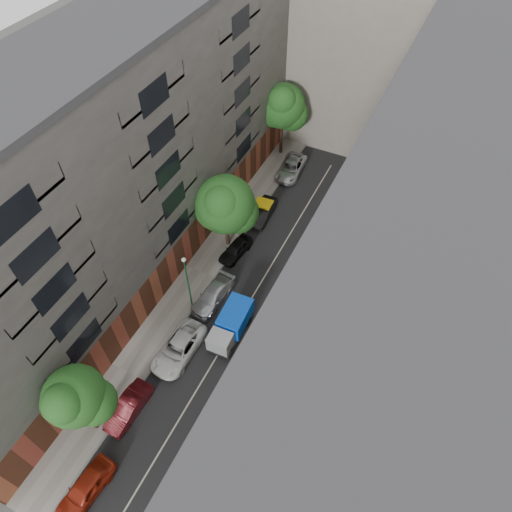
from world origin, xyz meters
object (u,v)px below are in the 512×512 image
Objects in this scene: car_right_2 at (261,344)px; car_left_6 at (291,168)px; tarp_truck at (231,324)px; car_left_1 at (128,407)px; car_left_5 at (263,212)px; car_left_3 at (213,296)px; lamp_post at (187,278)px; tree_far at (283,108)px; car_right_0 at (192,494)px; tree_near at (75,399)px; tree_mid at (226,207)px; car_left_0 at (86,488)px; car_right_1 at (229,416)px; pedestrian at (341,258)px; car_left_2 at (179,348)px; car_left_4 at (236,249)px.

car_left_6 is at bearing 99.65° from car_right_2.
tarp_truck is 2.84m from car_right_2.
car_left_1 is 22.40m from car_left_5.
lamp_post is (-1.32, -1.34, 3.36)m from car_left_3.
car_left_6 is 6.33m from tree_far.
car_left_1 is at bearing 153.12° from car_right_0.
car_right_0 is at bearing -5.30° from tree_near.
tree_mid reaches higher than car_left_6.
car_left_1 is at bearing -132.92° from car_right_2.
lamp_post is (-7.71, 12.73, 3.36)m from car_right_0.
tarp_truck is 5.15m from lamp_post.
car_right_1 is at bearing 58.14° from car_left_0.
car_left_3 is 11.21m from car_left_5.
tree_near is at bearing -121.64° from car_left_1.
tree_mid is at bearing 109.11° from car_right_1.
car_left_1 is at bearing -94.00° from car_left_6.
car_left_6 is 0.60× the size of tree_far.
car_right_0 is 9.57m from tree_near.
car_right_1 is (6.05, 8.20, -0.05)m from car_left_0.
lamp_post is (-7.00, 1.06, 3.41)m from car_right_2.
car_right_1 is 17.29m from pedestrian.
car_left_6 is 0.70× the size of tree_near.
car_right_1 is (6.65, -19.80, -0.02)m from car_left_5.
car_left_2 is at bearing 94.58° from car_left_0.
car_left_5 is (-3.44, 13.32, -0.52)m from tarp_truck.
car_right_2 is at bearing -18.20° from car_left_3.
car_left_2 is 10.56m from car_right_0.
pedestrian is at bearing 44.95° from lamp_post.
tarp_truck reaches higher than car_right_2.
car_left_4 is 13.20m from car_left_6.
tree_mid reaches higher than car_left_2.
tree_near is at bearing 169.95° from car_right_0.
car_left_1 is at bearing -86.02° from tree_mid.
tarp_truck is 10.38m from tree_mid.
car_left_1 is at bearing -96.54° from car_left_2.
tarp_truck is 0.79× the size of lamp_post.
car_left_3 is 10.57m from car_right_1.
tree_far reaches higher than car_right_1.
car_left_3 is 1.25× the size of car_right_2.
car_left_5 is 14.95m from car_right_2.
tarp_truck reaches higher than pedestrian.
car_left_2 is 6.76m from car_right_1.
lamp_post is at bearing -86.38° from car_left_4.
lamp_post is 3.52× the size of pedestrian.
car_right_1 is (6.14, -8.60, 0.01)m from car_left_3.
car_left_1 is 7.27m from car_right_1.
tarp_truck is 8.55m from car_left_4.
car_right_0 is at bearing -78.30° from car_left_5.
car_left_2 is at bearing -83.29° from tree_far.
car_right_1 is 10.93m from lamp_post.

